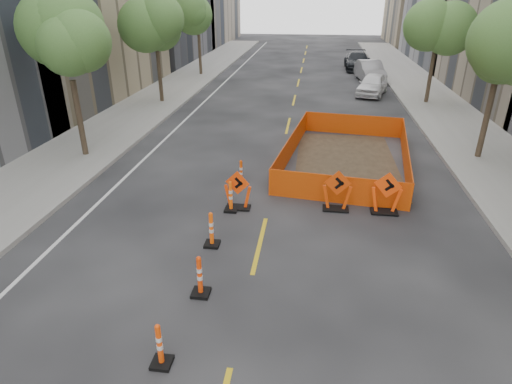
# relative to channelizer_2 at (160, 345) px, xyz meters

# --- Properties ---
(ground_plane) EXTENTS (140.00, 140.00, 0.00)m
(ground_plane) POSITION_rel_channelizer_2_xyz_m (1.33, 0.58, -0.50)
(ground_plane) COLOR black
(sidewalk_left) EXTENTS (4.00, 90.00, 0.15)m
(sidewalk_left) POSITION_rel_channelizer_2_xyz_m (-7.67, 12.58, -0.42)
(sidewalk_left) COLOR gray
(sidewalk_left) RESTS_ON ground
(sidewalk_right) EXTENTS (4.00, 90.00, 0.15)m
(sidewalk_right) POSITION_rel_channelizer_2_xyz_m (10.33, 12.58, -0.42)
(sidewalk_right) COLOR gray
(sidewalk_right) RESTS_ON ground
(tree_l_b) EXTENTS (2.80, 2.80, 5.95)m
(tree_l_b) POSITION_rel_channelizer_2_xyz_m (-7.07, 10.58, 4.03)
(tree_l_b) COLOR #382B1E
(tree_l_b) RESTS_ON ground
(tree_l_c) EXTENTS (2.80, 2.80, 5.95)m
(tree_l_c) POSITION_rel_channelizer_2_xyz_m (-7.07, 20.58, 4.03)
(tree_l_c) COLOR #382B1E
(tree_l_c) RESTS_ON ground
(tree_l_d) EXTENTS (2.80, 2.80, 5.95)m
(tree_l_d) POSITION_rel_channelizer_2_xyz_m (-7.07, 30.58, 4.03)
(tree_l_d) COLOR #382B1E
(tree_l_d) RESTS_ON ground
(tree_r_b) EXTENTS (2.80, 2.80, 5.95)m
(tree_r_b) POSITION_rel_channelizer_2_xyz_m (9.73, 12.58, 4.03)
(tree_r_b) COLOR #382B1E
(tree_r_b) RESTS_ON ground
(tree_r_c) EXTENTS (2.80, 2.80, 5.95)m
(tree_r_c) POSITION_rel_channelizer_2_xyz_m (9.73, 22.58, 4.03)
(tree_r_c) COLOR #382B1E
(tree_r_c) RESTS_ON ground
(channelizer_2) EXTENTS (0.39, 0.39, 0.99)m
(channelizer_2) POSITION_rel_channelizer_2_xyz_m (0.00, 0.00, 0.00)
(channelizer_2) COLOR #EA4309
(channelizer_2) RESTS_ON ground
(channelizer_3) EXTENTS (0.42, 0.42, 1.07)m
(channelizer_3) POSITION_rel_channelizer_2_xyz_m (0.22, 2.16, 0.04)
(channelizer_3) COLOR #E73B09
(channelizer_3) RESTS_ON ground
(channelizer_4) EXTENTS (0.42, 0.42, 1.06)m
(channelizer_4) POSITION_rel_channelizer_2_xyz_m (-0.01, 4.32, 0.03)
(channelizer_4) COLOR #FF540A
(channelizer_4) RESTS_ON ground
(channelizer_5) EXTENTS (0.42, 0.42, 1.06)m
(channelizer_5) POSITION_rel_channelizer_2_xyz_m (0.13, 6.48, 0.04)
(channelizer_5) COLOR #FF580A
(channelizer_5) RESTS_ON ground
(channelizer_6) EXTENTS (0.38, 0.38, 0.96)m
(channelizer_6) POSITION_rel_channelizer_2_xyz_m (0.11, 8.64, -0.02)
(channelizer_6) COLOR #D74609
(channelizer_6) RESTS_ON ground
(chevron_sign_left) EXTENTS (0.97, 0.67, 1.35)m
(chevron_sign_left) POSITION_rel_channelizer_2_xyz_m (0.33, 6.68, 0.18)
(chevron_sign_left) COLOR #EC3E09
(chevron_sign_left) RESTS_ON ground
(chevron_sign_center) EXTENTS (0.94, 0.57, 1.41)m
(chevron_sign_center) POSITION_rel_channelizer_2_xyz_m (3.54, 7.01, 0.21)
(chevron_sign_center) COLOR #D73C09
(chevron_sign_center) RESTS_ON ground
(chevron_sign_right) EXTENTS (1.10, 0.88, 1.44)m
(chevron_sign_right) POSITION_rel_channelizer_2_xyz_m (5.10, 7.00, 0.23)
(chevron_sign_right) COLOR #FF440A
(chevron_sign_right) RESTS_ON ground
(safety_fence) EXTENTS (5.72, 8.58, 1.00)m
(safety_fence) POSITION_rel_channelizer_2_xyz_m (4.11, 11.51, 0.01)
(safety_fence) COLOR red
(safety_fence) RESTS_ON ground
(parked_car_near) EXTENTS (2.78, 4.49, 1.43)m
(parked_car_near) POSITION_rel_channelizer_2_xyz_m (6.59, 24.91, 0.22)
(parked_car_near) COLOR white
(parked_car_near) RESTS_ON ground
(parked_car_mid) EXTENTS (2.21, 4.94, 1.57)m
(parked_car_mid) POSITION_rel_channelizer_2_xyz_m (6.91, 30.00, 0.29)
(parked_car_mid) COLOR gray
(parked_car_mid) RESTS_ON ground
(parked_car_far) EXTENTS (2.17, 5.31, 1.54)m
(parked_car_far) POSITION_rel_channelizer_2_xyz_m (6.36, 35.64, 0.28)
(parked_car_far) COLOR black
(parked_car_far) RESTS_ON ground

